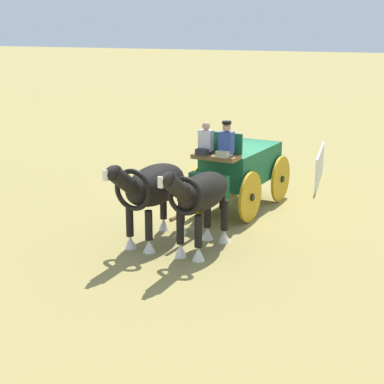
% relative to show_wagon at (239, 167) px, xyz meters
% --- Properties ---
extents(ground_plane, '(220.00, 220.00, 0.00)m').
position_rel_show_wagon_xyz_m(ground_plane, '(-0.17, 0.01, -1.24)').
color(ground_plane, '#9E8C4C').
extents(show_wagon, '(5.91, 1.89, 2.80)m').
position_rel_show_wagon_xyz_m(show_wagon, '(0.00, 0.00, 0.00)').
color(show_wagon, '#195B38').
rests_on(show_wagon, ground).
extents(draft_horse_near, '(3.00, 0.98, 2.24)m').
position_rel_show_wagon_xyz_m(draft_horse_near, '(3.64, 0.44, 0.12)').
color(draft_horse_near, black).
rests_on(draft_horse_near, ground).
extents(draft_horse_off, '(3.25, 1.11, 2.26)m').
position_rel_show_wagon_xyz_m(draft_horse_off, '(3.55, -0.86, 0.14)').
color(draft_horse_off, black).
rests_on(draft_horse_off, ground).
extents(sponsor_banner, '(3.16, 0.60, 1.10)m').
position_rel_show_wagon_xyz_m(sponsor_banner, '(-4.14, 1.35, -0.69)').
color(sponsor_banner, silver).
rests_on(sponsor_banner, ground).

